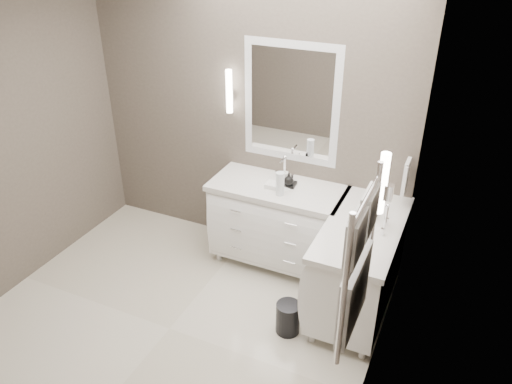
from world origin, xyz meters
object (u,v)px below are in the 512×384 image
at_px(vanity_back, 277,220).
at_px(towel_ladder, 357,271).
at_px(waste_bin, 288,318).
at_px(vanity_right, 359,262).

distance_m(vanity_back, towel_ladder, 2.16).
bearing_deg(waste_bin, vanity_back, 118.29).
distance_m(vanity_right, towel_ladder, 1.60).
bearing_deg(waste_bin, towel_ladder, -50.50).
xyz_separation_m(vanity_back, waste_bin, (0.45, -0.84, -0.35)).
bearing_deg(vanity_back, waste_bin, -61.71).
height_order(vanity_back, vanity_right, same).
bearing_deg(vanity_back, vanity_right, -20.38).
distance_m(towel_ladder, waste_bin, 1.62).
bearing_deg(towel_ladder, vanity_right, 99.84).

